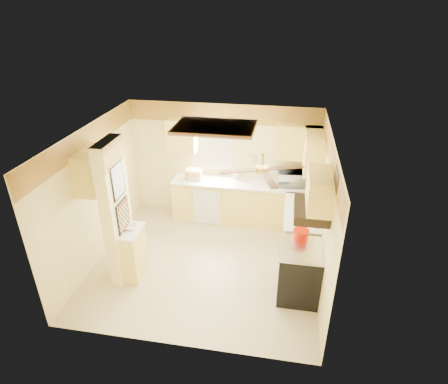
% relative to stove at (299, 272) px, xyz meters
% --- Properties ---
extents(floor, '(4.00, 4.00, 0.00)m').
position_rel_stove_xyz_m(floor, '(-1.67, 0.55, -0.46)').
color(floor, beige).
rests_on(floor, ground).
extents(ceiling, '(4.00, 4.00, 0.00)m').
position_rel_stove_xyz_m(ceiling, '(-1.67, 0.55, 2.04)').
color(ceiling, white).
rests_on(ceiling, wall_back).
extents(wall_back, '(4.00, 0.00, 4.00)m').
position_rel_stove_xyz_m(wall_back, '(-1.67, 2.45, 0.79)').
color(wall_back, '#FFEB9B').
rests_on(wall_back, floor).
extents(wall_front, '(4.00, 0.00, 4.00)m').
position_rel_stove_xyz_m(wall_front, '(-1.67, -1.35, 0.79)').
color(wall_front, '#FFEB9B').
rests_on(wall_front, floor).
extents(wall_left, '(0.00, 3.80, 3.80)m').
position_rel_stove_xyz_m(wall_left, '(-3.67, 0.55, 0.79)').
color(wall_left, '#FFEB9B').
rests_on(wall_left, floor).
extents(wall_right, '(0.00, 3.80, 3.80)m').
position_rel_stove_xyz_m(wall_right, '(0.33, 0.55, 0.79)').
color(wall_right, '#FFEB9B').
rests_on(wall_right, floor).
extents(wallpaper_border, '(4.00, 0.02, 0.40)m').
position_rel_stove_xyz_m(wallpaper_border, '(-1.67, 2.43, 1.84)').
color(wallpaper_border, '#F4BA48').
rests_on(wallpaper_border, wall_back).
extents(partition_column, '(0.20, 0.70, 2.50)m').
position_rel_stove_xyz_m(partition_column, '(-3.02, 0.00, 0.79)').
color(partition_column, '#FFEB9B').
rests_on(partition_column, floor).
extents(partition_ledge, '(0.25, 0.55, 0.90)m').
position_rel_stove_xyz_m(partition_ledge, '(-2.80, 0.00, -0.01)').
color(partition_ledge, '#FFDF6A').
rests_on(partition_ledge, floor).
extents(ledge_top, '(0.28, 0.58, 0.04)m').
position_rel_stove_xyz_m(ledge_top, '(-2.80, 0.00, 0.46)').
color(ledge_top, white).
rests_on(ledge_top, partition_ledge).
extents(lower_cabinets_back, '(3.00, 0.60, 0.90)m').
position_rel_stove_xyz_m(lower_cabinets_back, '(-1.17, 2.15, -0.01)').
color(lower_cabinets_back, '#FFDF6A').
rests_on(lower_cabinets_back, floor).
extents(lower_cabinets_right, '(0.60, 1.40, 0.90)m').
position_rel_stove_xyz_m(lower_cabinets_right, '(0.03, 1.15, -0.01)').
color(lower_cabinets_right, '#FFDF6A').
rests_on(lower_cabinets_right, floor).
extents(countertop_back, '(3.04, 0.64, 0.04)m').
position_rel_stove_xyz_m(countertop_back, '(-1.17, 2.14, 0.46)').
color(countertop_back, white).
rests_on(countertop_back, lower_cabinets_back).
extents(countertop_right, '(0.64, 1.44, 0.04)m').
position_rel_stove_xyz_m(countertop_right, '(0.02, 1.15, 0.46)').
color(countertop_right, white).
rests_on(countertop_right, lower_cabinets_right).
extents(dishwasher_panel, '(0.58, 0.02, 0.80)m').
position_rel_stove_xyz_m(dishwasher_panel, '(-1.92, 1.84, -0.03)').
color(dishwasher_panel, white).
rests_on(dishwasher_panel, lower_cabinets_back).
extents(window, '(0.92, 0.02, 1.02)m').
position_rel_stove_xyz_m(window, '(-1.92, 2.44, 1.09)').
color(window, white).
rests_on(window, wall_back).
extents(upper_cab_back_left, '(0.60, 0.35, 0.70)m').
position_rel_stove_xyz_m(upper_cab_back_left, '(-2.52, 2.27, 1.39)').
color(upper_cab_back_left, '#FFDF6A').
rests_on(upper_cab_back_left, wall_back).
extents(upper_cab_back_right, '(0.90, 0.35, 0.70)m').
position_rel_stove_xyz_m(upper_cab_back_right, '(-0.12, 2.27, 1.39)').
color(upper_cab_back_right, '#FFDF6A').
rests_on(upper_cab_back_right, wall_back).
extents(upper_cab_right, '(0.35, 1.00, 0.70)m').
position_rel_stove_xyz_m(upper_cab_right, '(0.16, 1.80, 1.39)').
color(upper_cab_right, '#FFDF6A').
rests_on(upper_cab_right, wall_right).
extents(upper_cab_left_wall, '(0.35, 0.75, 0.70)m').
position_rel_stove_xyz_m(upper_cab_left_wall, '(-3.49, 0.30, 1.39)').
color(upper_cab_left_wall, '#FFDF6A').
rests_on(upper_cab_left_wall, wall_left).
extents(upper_cab_over_stove, '(0.35, 0.76, 0.52)m').
position_rel_stove_xyz_m(upper_cab_over_stove, '(0.16, 0.00, 1.49)').
color(upper_cab_over_stove, '#FFDF6A').
rests_on(upper_cab_over_stove, wall_right).
extents(stove, '(0.68, 0.77, 0.92)m').
position_rel_stove_xyz_m(stove, '(0.00, 0.00, 0.00)').
color(stove, black).
rests_on(stove, floor).
extents(range_hood, '(0.50, 0.76, 0.14)m').
position_rel_stove_xyz_m(range_hood, '(0.07, 0.00, 1.16)').
color(range_hood, black).
rests_on(range_hood, upper_cab_over_stove).
extents(poster_menu, '(0.02, 0.42, 0.57)m').
position_rel_stove_xyz_m(poster_menu, '(-2.91, 0.00, 1.39)').
color(poster_menu, black).
rests_on(poster_menu, partition_column).
extents(poster_nashville, '(0.02, 0.42, 0.57)m').
position_rel_stove_xyz_m(poster_nashville, '(-2.91, 0.00, 0.74)').
color(poster_nashville, black).
rests_on(poster_nashville, partition_column).
extents(ceiling_light_panel, '(1.35, 0.95, 0.06)m').
position_rel_stove_xyz_m(ceiling_light_panel, '(-1.57, 1.05, 2.00)').
color(ceiling_light_panel, brown).
rests_on(ceiling_light_panel, ceiling).
extents(ceiling_fan, '(1.15, 1.15, 0.26)m').
position_rel_stove_xyz_m(ceiling_fan, '(-0.67, -0.15, 1.83)').
color(ceiling_fan, gold).
rests_on(ceiling_fan, ceiling).
extents(vent_grate, '(0.02, 0.40, 0.25)m').
position_rel_stove_xyz_m(vent_grate, '(0.31, -0.35, 1.84)').
color(vent_grate, black).
rests_on(vent_grate, wall_right).
extents(microwave, '(0.58, 0.41, 0.31)m').
position_rel_stove_xyz_m(microwave, '(-0.20, 2.19, 0.63)').
color(microwave, white).
rests_on(microwave, countertop_back).
extents(bowl, '(0.25, 0.25, 0.06)m').
position_rel_stove_xyz_m(bowl, '(-2.84, 0.05, 0.51)').
color(bowl, white).
rests_on(bowl, ledge_top).
extents(dutch_oven, '(0.26, 0.26, 0.17)m').
position_rel_stove_xyz_m(dutch_oven, '(-0.02, 0.26, 0.54)').
color(dutch_oven, '#C31400').
rests_on(dutch_oven, stove).
extents(kettle, '(0.16, 0.16, 0.24)m').
position_rel_stove_xyz_m(kettle, '(-0.02, 0.82, 0.59)').
color(kettle, silver).
rests_on(kettle, countertop_right).
extents(dish_rack, '(0.38, 0.30, 0.21)m').
position_rel_stove_xyz_m(dish_rack, '(-2.27, 2.16, 0.55)').
color(dish_rack, '#DEBB80').
rests_on(dish_rack, countertop_back).
extents(utensil_crock, '(0.12, 0.12, 0.25)m').
position_rel_stove_xyz_m(utensil_crock, '(-1.36, 2.28, 0.56)').
color(utensil_crock, white).
rests_on(utensil_crock, countertop_back).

